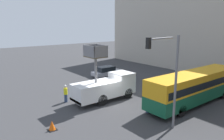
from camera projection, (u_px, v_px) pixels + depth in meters
The scene contains 8 objects.
ground_plane at pixel (112, 103), 21.74m from camera, with size 120.00×120.00×0.00m, color #38383A.
utility_truck at pixel (106, 86), 22.23m from camera, with size 2.28×6.68×5.74m.
city_bus at pixel (195, 85), 21.24m from camera, with size 2.57×12.08×3.13m.
traffic_light_pole at pixel (166, 67), 16.28m from camera, with size 2.87×2.62×6.97m.
road_worker_near_truck at pixel (66, 94), 21.78m from camera, with size 0.38×0.38×1.78m.
road_worker_directing at pixel (148, 102), 19.17m from camera, with size 0.38×0.38×1.92m.
traffic_cone_near_truck at pixel (52, 126), 16.14m from camera, with size 0.64×0.64×0.73m.
parked_car_curbside at pixel (107, 71), 32.47m from camera, with size 1.82×4.58×1.51m.
Camera 1 is at (16.22, -12.66, 7.75)m, focal length 35.00 mm.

